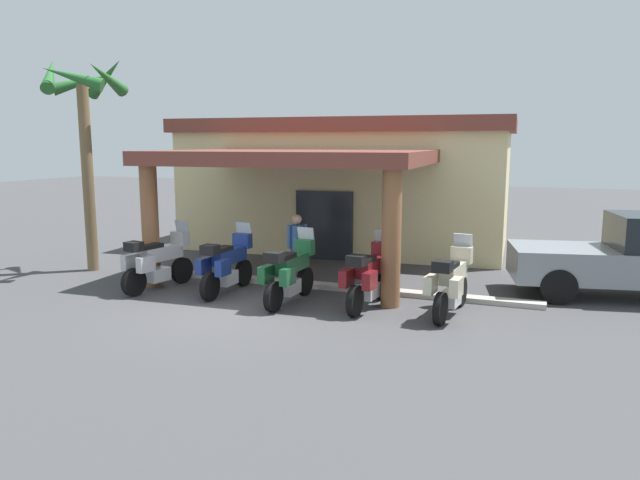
{
  "coord_description": "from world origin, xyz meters",
  "views": [
    {
      "loc": [
        6.24,
        -10.89,
        3.55
      ],
      "look_at": [
        1.18,
        2.5,
        1.2
      ],
      "focal_mm": 33.4,
      "sensor_mm": 36.0,
      "label": 1
    }
  ],
  "objects_px": {
    "motorcycle_green": "(289,273)",
    "pedestrian": "(297,244)",
    "motorcycle_maroon": "(369,276)",
    "pickup_truck_gray": "(635,258)",
    "motorcycle_cream": "(451,283)",
    "palm_tree_roadside": "(85,111)",
    "motorcycle_silver": "(157,261)",
    "motel_building": "(349,182)",
    "motorcycle_blue": "(227,264)"
  },
  "relations": [
    {
      "from": "motorcycle_maroon",
      "to": "pedestrian",
      "type": "bearing_deg",
      "value": 62.9
    },
    {
      "from": "motorcycle_silver",
      "to": "motorcycle_cream",
      "type": "xyz_separation_m",
      "value": [
        7.02,
        0.28,
        0.0
      ]
    },
    {
      "from": "motorcycle_blue",
      "to": "pedestrian",
      "type": "height_order",
      "value": "pedestrian"
    },
    {
      "from": "motorcycle_blue",
      "to": "motorcycle_maroon",
      "type": "distance_m",
      "value": 3.51
    },
    {
      "from": "motorcycle_cream",
      "to": "pedestrian",
      "type": "height_order",
      "value": "pedestrian"
    },
    {
      "from": "motel_building",
      "to": "pickup_truck_gray",
      "type": "height_order",
      "value": "motel_building"
    },
    {
      "from": "motorcycle_blue",
      "to": "palm_tree_roadside",
      "type": "xyz_separation_m",
      "value": [
        -4.81,
        0.99,
        3.69
      ]
    },
    {
      "from": "motorcycle_blue",
      "to": "motorcycle_maroon",
      "type": "relative_size",
      "value": 1.0
    },
    {
      "from": "motorcycle_maroon",
      "to": "pickup_truck_gray",
      "type": "xyz_separation_m",
      "value": [
        5.48,
        2.95,
        0.24
      ]
    },
    {
      "from": "motorcycle_blue",
      "to": "pickup_truck_gray",
      "type": "xyz_separation_m",
      "value": [
        8.99,
        2.92,
        0.24
      ]
    },
    {
      "from": "motel_building",
      "to": "motorcycle_silver",
      "type": "relative_size",
      "value": 5.26
    },
    {
      "from": "pedestrian",
      "to": "pickup_truck_gray",
      "type": "xyz_separation_m",
      "value": [
        7.79,
        1.46,
        -0.1
      ]
    },
    {
      "from": "pedestrian",
      "to": "pickup_truck_gray",
      "type": "height_order",
      "value": "pickup_truck_gray"
    },
    {
      "from": "motel_building",
      "to": "motorcycle_maroon",
      "type": "bearing_deg",
      "value": -71.19
    },
    {
      "from": "motorcycle_green",
      "to": "pedestrian",
      "type": "distance_m",
      "value": 1.88
    },
    {
      "from": "motorcycle_green",
      "to": "pedestrian",
      "type": "xyz_separation_m",
      "value": [
        -0.56,
        1.76,
        0.34
      ]
    },
    {
      "from": "motorcycle_silver",
      "to": "motorcycle_blue",
      "type": "distance_m",
      "value": 1.78
    },
    {
      "from": "motel_building",
      "to": "motorcycle_cream",
      "type": "relative_size",
      "value": 5.22
    },
    {
      "from": "motorcycle_cream",
      "to": "palm_tree_roadside",
      "type": "height_order",
      "value": "palm_tree_roadside"
    },
    {
      "from": "motel_building",
      "to": "motorcycle_green",
      "type": "bearing_deg",
      "value": -83.91
    },
    {
      "from": "pickup_truck_gray",
      "to": "pedestrian",
      "type": "bearing_deg",
      "value": 179.89
    },
    {
      "from": "pickup_truck_gray",
      "to": "motorcycle_maroon",
      "type": "bearing_deg",
      "value": -162.42
    },
    {
      "from": "motorcycle_silver",
      "to": "pickup_truck_gray",
      "type": "distance_m",
      "value": 11.21
    },
    {
      "from": "motorcycle_silver",
      "to": "motorcycle_cream",
      "type": "bearing_deg",
      "value": -76.41
    },
    {
      "from": "motorcycle_cream",
      "to": "palm_tree_roadside",
      "type": "relative_size",
      "value": 0.37
    },
    {
      "from": "motorcycle_silver",
      "to": "motorcycle_cream",
      "type": "height_order",
      "value": "same"
    },
    {
      "from": "motel_building",
      "to": "motorcycle_blue",
      "type": "xyz_separation_m",
      "value": [
        -0.6,
        -7.49,
        -1.52
      ]
    },
    {
      "from": "motorcycle_blue",
      "to": "palm_tree_roadside",
      "type": "relative_size",
      "value": 0.37
    },
    {
      "from": "motorcycle_blue",
      "to": "pedestrian",
      "type": "xyz_separation_m",
      "value": [
        1.2,
        1.46,
        0.34
      ]
    },
    {
      "from": "motorcycle_silver",
      "to": "pickup_truck_gray",
      "type": "xyz_separation_m",
      "value": [
        10.75,
        3.19,
        0.24
      ]
    },
    {
      "from": "motorcycle_maroon",
      "to": "pickup_truck_gray",
      "type": "relative_size",
      "value": 0.41
    },
    {
      "from": "motorcycle_green",
      "to": "motorcycle_maroon",
      "type": "distance_m",
      "value": 1.77
    },
    {
      "from": "motorcycle_green",
      "to": "pickup_truck_gray",
      "type": "distance_m",
      "value": 7.92
    },
    {
      "from": "motorcycle_silver",
      "to": "palm_tree_roadside",
      "type": "height_order",
      "value": "palm_tree_roadside"
    },
    {
      "from": "motel_building",
      "to": "motorcycle_blue",
      "type": "bearing_deg",
      "value": -96.92
    },
    {
      "from": "motorcycle_silver",
      "to": "motorcycle_green",
      "type": "bearing_deg",
      "value": -79.13
    },
    {
      "from": "motorcycle_silver",
      "to": "motel_building",
      "type": "bearing_deg",
      "value": -5.59
    },
    {
      "from": "motorcycle_blue",
      "to": "pickup_truck_gray",
      "type": "distance_m",
      "value": 9.46
    },
    {
      "from": "pickup_truck_gray",
      "to": "palm_tree_roadside",
      "type": "height_order",
      "value": "palm_tree_roadside"
    },
    {
      "from": "motel_building",
      "to": "pedestrian",
      "type": "relative_size",
      "value": 6.49
    },
    {
      "from": "motorcycle_green",
      "to": "pedestrian",
      "type": "height_order",
      "value": "pedestrian"
    },
    {
      "from": "motorcycle_maroon",
      "to": "pedestrian",
      "type": "xyz_separation_m",
      "value": [
        -2.31,
        1.49,
        0.34
      ]
    },
    {
      "from": "motorcycle_silver",
      "to": "motorcycle_blue",
      "type": "xyz_separation_m",
      "value": [
        1.75,
        0.27,
        0.0
      ]
    },
    {
      "from": "motel_building",
      "to": "pickup_truck_gray",
      "type": "bearing_deg",
      "value": -30.89
    },
    {
      "from": "motorcycle_silver",
      "to": "motorcycle_green",
      "type": "relative_size",
      "value": 0.99
    },
    {
      "from": "motel_building",
      "to": "pedestrian",
      "type": "distance_m",
      "value": 6.17
    },
    {
      "from": "motel_building",
      "to": "pickup_truck_gray",
      "type": "xyz_separation_m",
      "value": [
        8.39,
        -4.57,
        -1.28
      ]
    },
    {
      "from": "motorcycle_blue",
      "to": "motorcycle_cream",
      "type": "bearing_deg",
      "value": -88.79
    },
    {
      "from": "motorcycle_silver",
      "to": "motorcycle_green",
      "type": "xyz_separation_m",
      "value": [
        3.51,
        -0.03,
        0.0
      ]
    },
    {
      "from": "motel_building",
      "to": "motorcycle_green",
      "type": "xyz_separation_m",
      "value": [
        1.15,
        -7.79,
        -1.52
      ]
    }
  ]
}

